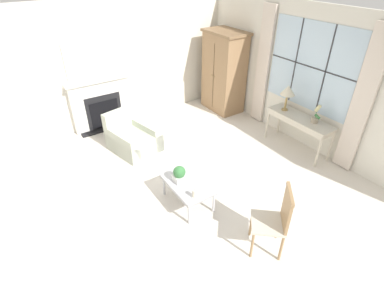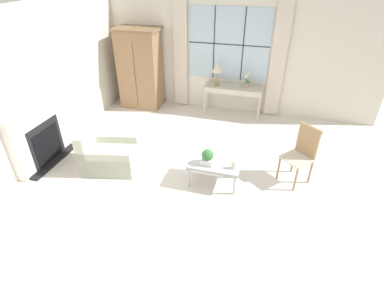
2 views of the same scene
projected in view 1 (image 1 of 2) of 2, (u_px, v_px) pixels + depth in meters
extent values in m
plane|color=silver|center=(181.00, 188.00, 5.33)|extent=(14.00, 14.00, 0.00)
cube|color=silver|center=(309.00, 79.00, 5.98)|extent=(7.20, 0.06, 2.80)
cube|color=silver|center=(310.00, 67.00, 5.83)|extent=(1.94, 0.01, 1.68)
cube|color=#2D2D33|center=(296.00, 62.00, 6.07)|extent=(0.02, 0.02, 1.68)
cube|color=#2D2D33|center=(326.00, 72.00, 5.58)|extent=(0.02, 0.02, 1.68)
cube|color=#2D2D33|center=(310.00, 67.00, 5.82)|extent=(1.94, 0.02, 0.02)
cube|color=beige|center=(263.00, 67.00, 6.81)|extent=(0.35, 0.06, 2.65)
cube|color=beige|center=(362.00, 104.00, 5.14)|extent=(0.35, 0.06, 2.65)
cube|color=silver|center=(134.00, 61.00, 6.99)|extent=(0.06, 7.20, 2.80)
cube|color=black|center=(107.00, 127.00, 7.16)|extent=(0.34, 1.24, 0.04)
cube|color=silver|center=(102.00, 104.00, 6.91)|extent=(0.18, 1.37, 1.15)
cube|color=silver|center=(98.00, 80.00, 6.57)|extent=(0.24, 1.45, 0.04)
cube|color=black|center=(105.00, 114.00, 6.95)|extent=(0.02, 0.66, 0.63)
cube|color=black|center=(104.00, 111.00, 6.92)|extent=(0.01, 0.82, 0.79)
cube|color=silver|center=(93.00, 60.00, 6.42)|extent=(0.04, 1.21, 0.83)
cube|color=silver|center=(94.00, 61.00, 6.40)|extent=(0.01, 1.13, 0.75)
cube|color=#93704C|center=(224.00, 73.00, 7.55)|extent=(1.02, 0.65, 1.94)
cube|color=olive|center=(226.00, 32.00, 7.01)|extent=(1.10, 0.71, 0.06)
cube|color=brown|center=(213.00, 77.00, 7.42)|extent=(0.01, 0.01, 1.63)
sphere|color=#997F4C|center=(212.00, 75.00, 7.43)|extent=(0.03, 0.03, 0.03)
sphere|color=#997F4C|center=(214.00, 76.00, 7.36)|extent=(0.03, 0.03, 0.03)
cube|color=beige|center=(301.00, 118.00, 6.03)|extent=(1.41, 0.47, 0.03)
cube|color=beige|center=(300.00, 121.00, 6.07)|extent=(1.36, 0.45, 0.10)
cylinder|color=beige|center=(267.00, 123.00, 6.61)|extent=(0.04, 0.04, 0.71)
cylinder|color=beige|center=(318.00, 151.00, 5.67)|extent=(0.04, 0.04, 0.71)
cylinder|color=beige|center=(280.00, 119.00, 6.79)|extent=(0.04, 0.04, 0.71)
cylinder|color=beige|center=(331.00, 145.00, 5.85)|extent=(0.04, 0.04, 0.71)
cylinder|color=#9E7F47|center=(285.00, 109.00, 6.30)|extent=(0.13, 0.13, 0.02)
cylinder|color=#9E7F47|center=(286.00, 102.00, 6.20)|extent=(0.04, 0.04, 0.32)
cone|color=beige|center=(288.00, 90.00, 6.07)|extent=(0.30, 0.30, 0.20)
cylinder|color=tan|center=(315.00, 120.00, 5.82)|extent=(0.13, 0.13, 0.10)
cylinder|color=#38753D|center=(317.00, 111.00, 5.72)|extent=(0.01, 0.01, 0.27)
cube|color=#38753D|center=(317.00, 117.00, 5.74)|extent=(0.13, 0.02, 0.08)
sphere|color=beige|center=(316.00, 110.00, 5.73)|extent=(0.07, 0.07, 0.07)
sphere|color=beige|center=(318.00, 108.00, 5.69)|extent=(0.07, 0.07, 0.07)
sphere|color=beige|center=(319.00, 107.00, 5.65)|extent=(0.07, 0.07, 0.07)
cube|color=beige|center=(134.00, 141.00, 6.27)|extent=(1.10, 0.99, 0.39)
cube|color=beige|center=(121.00, 118.00, 6.29)|extent=(0.33, 0.82, 0.41)
cube|color=beige|center=(145.00, 133.00, 6.42)|extent=(0.97, 0.40, 0.53)
cube|color=beige|center=(122.00, 144.00, 6.05)|extent=(0.97, 0.40, 0.53)
cube|color=beige|center=(268.00, 223.00, 4.01)|extent=(0.62, 0.62, 0.03)
cube|color=#9E7A51|center=(287.00, 210.00, 3.84)|extent=(0.33, 0.29, 0.51)
cube|color=#9E7A51|center=(290.00, 194.00, 3.69)|extent=(0.35, 0.31, 0.05)
cylinder|color=#9E7A51|center=(252.00, 245.00, 4.00)|extent=(0.04, 0.04, 0.46)
cylinder|color=#9E7A51|center=(251.00, 224.00, 4.32)|extent=(0.04, 0.04, 0.46)
cylinder|color=#9E7A51|center=(281.00, 248.00, 3.96)|extent=(0.04, 0.04, 0.46)
cylinder|color=#9E7A51|center=(278.00, 226.00, 4.28)|extent=(0.04, 0.04, 0.46)
cube|color=#BCBCC1|center=(188.00, 183.00, 4.79)|extent=(0.89, 0.56, 0.03)
cube|color=#A0A0A4|center=(188.00, 185.00, 4.81)|extent=(0.87, 0.55, 0.04)
cylinder|color=#BCBCC1|center=(164.00, 185.00, 5.08)|extent=(0.04, 0.04, 0.41)
cylinder|color=#BCBCC1|center=(189.00, 214.00, 4.53)|extent=(0.04, 0.04, 0.41)
cylinder|color=#BCBCC1|center=(187.00, 176.00, 5.29)|extent=(0.04, 0.04, 0.41)
cylinder|color=#BCBCC1|center=(214.00, 202.00, 4.74)|extent=(0.04, 0.04, 0.41)
cube|color=white|center=(180.00, 178.00, 4.79)|extent=(0.19, 0.19, 0.11)
sphere|color=#38753D|center=(179.00, 172.00, 4.73)|extent=(0.20, 0.20, 0.20)
cylinder|color=silver|center=(194.00, 197.00, 4.50)|extent=(0.10, 0.10, 0.01)
cylinder|color=beige|center=(194.00, 193.00, 4.46)|extent=(0.07, 0.07, 0.12)
cylinder|color=black|center=(194.00, 190.00, 4.43)|extent=(0.00, 0.00, 0.01)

